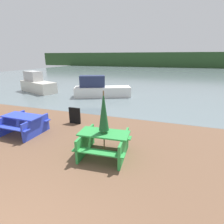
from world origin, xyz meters
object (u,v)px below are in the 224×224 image
Objects in this scene: boat at (100,89)px; signboard at (75,116)px; picnic_table_blue at (23,123)px; picnic_table_green at (104,142)px; umbrella_darkgreen at (104,111)px; boat_second at (37,84)px.

boat is 5.80× the size of signboard.
boat is 5.69m from signboard.
picnic_table_green is at bearing -7.78° from picnic_table_blue.
boat is at bearing 113.38° from umbrella_darkgreen.
boat_second is (-9.25, 7.74, -0.80)m from umbrella_darkgreen.
picnic_table_blue is at bearing 172.22° from umbrella_darkgreen.
boat_second is 5.28× the size of signboard.
signboard is (-2.27, 2.11, -0.08)m from picnic_table_green.
picnic_table_green is at bearing -89.15° from boat.
picnic_table_green reaches higher than picnic_table_blue.
boat_second is at bearing 141.10° from signboard.
boat_second is at bearing 127.73° from picnic_table_blue.
umbrella_darkgreen is at bearing -7.78° from picnic_table_blue.
umbrella_darkgreen is 12.08m from boat_second.
signboard is (1.37, 1.61, -0.07)m from picnic_table_blue.
boat is at bearing 113.38° from picnic_table_green.
picnic_table_green is at bearing 82.87° from umbrella_darkgreen.
picnic_table_green is 12.06m from boat_second.
umbrella_darkgreen is (-0.00, -0.00, 0.99)m from picnic_table_green.
picnic_table_green reaches higher than signboard.
picnic_table_green is 0.78× the size of umbrella_darkgreen.
boat_second reaches higher than picnic_table_blue.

